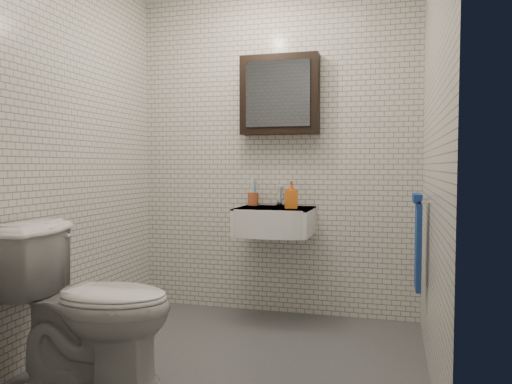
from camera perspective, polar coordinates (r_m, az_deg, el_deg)
ground at (r=3.17m, az=-2.14°, el=-18.36°), size 2.20×2.00×0.01m
room_shell at (r=2.97m, az=-2.20°, el=8.94°), size 2.22×2.02×2.51m
washbasin at (r=3.67m, az=2.02°, el=-3.31°), size 0.55×0.50×0.20m
faucet at (r=3.85m, az=2.70°, el=-0.60°), size 0.06×0.20×0.15m
mirror_cabinet at (r=3.87m, az=2.71°, el=11.02°), size 0.60×0.15×0.60m
towel_rail at (r=3.20m, az=18.04°, el=-4.96°), size 0.09×0.30×0.58m
toothbrush_cup at (r=3.91m, az=-0.35°, el=-0.72°), size 0.10×0.10×0.22m
soap_bottle at (r=3.62m, az=4.07°, el=-0.31°), size 0.10×0.10×0.20m
toilet at (r=2.82m, az=-18.22°, el=-12.11°), size 0.89×0.57×0.86m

